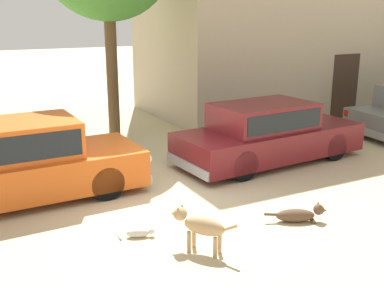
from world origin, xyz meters
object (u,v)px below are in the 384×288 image
(stray_dog_tan, at_px, (300,214))
(stray_cat, at_px, (139,233))
(stray_dog_spotted, at_px, (199,225))
(parked_sedan_nearest, at_px, (25,161))
(parked_sedan_second, at_px, (267,132))

(stray_dog_tan, xyz_separation_m, stray_cat, (-2.60, 0.71, -0.06))
(stray_dog_spotted, relative_size, stray_cat, 1.67)
(stray_dog_spotted, xyz_separation_m, stray_cat, (-0.62, 0.82, -0.34))
(stray_dog_tan, distance_m, stray_cat, 2.69)
(parked_sedan_nearest, height_order, stray_cat, parked_sedan_nearest)
(parked_sedan_nearest, bearing_deg, stray_dog_tan, -41.12)
(parked_sedan_nearest, distance_m, stray_dog_spotted, 3.82)
(parked_sedan_second, relative_size, stray_dog_tan, 4.80)
(parked_sedan_nearest, xyz_separation_m, stray_dog_spotted, (1.89, -3.30, -0.32))
(parked_sedan_second, relative_size, stray_cat, 8.78)
(parked_sedan_second, bearing_deg, parked_sedan_nearest, 173.59)
(parked_sedan_second, height_order, stray_cat, parked_sedan_second)
(parked_sedan_second, distance_m, stray_dog_tan, 3.39)
(stray_dog_spotted, distance_m, stray_dog_tan, 2.00)
(parked_sedan_nearest, bearing_deg, parked_sedan_second, -3.76)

